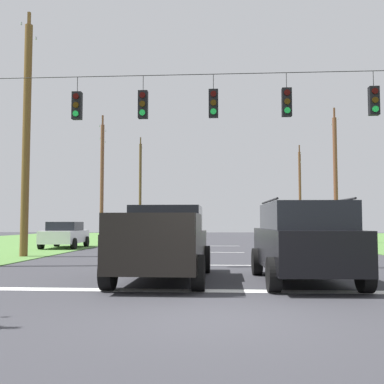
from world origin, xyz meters
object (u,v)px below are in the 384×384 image
object	(u,v)px
utility_pole_far_right	(336,178)
utility_pole_distant_right	(102,179)
utility_pole_distant_left	(140,188)
suv_black	(303,240)
overhead_signal_span	(224,147)
utility_pole_near_left	(300,191)
utility_pole_far_left	(26,136)
pickup_truck	(164,243)
distant_car_crossing_white	(65,235)

from	to	relation	value
utility_pole_far_right	utility_pole_distant_right	distance (m)	17.12
utility_pole_distant_left	suv_black	bearing A→B (deg)	-73.86
overhead_signal_span	utility_pole_near_left	bearing A→B (deg)	76.18
utility_pole_near_left	utility_pole_far_left	size ratio (longest dim) A/B	0.88
pickup_truck	suv_black	size ratio (longest dim) A/B	1.11
suv_black	utility_pole_far_left	world-z (taller)	utility_pole_far_left
suv_black	utility_pole_near_left	xyz separation A→B (m)	(6.14, 36.49, 3.69)
pickup_truck	suv_black	distance (m)	3.55
pickup_truck	utility_pole_far_left	world-z (taller)	utility_pole_far_left
suv_black	utility_pole_far_right	xyz separation A→B (m)	(6.15, 21.63, 3.62)
overhead_signal_span	utility_pole_far_left	distance (m)	9.73
utility_pole_distant_right	utility_pole_distant_left	distance (m)	15.04
pickup_truck	utility_pole_far_right	distance (m)	23.65
pickup_truck	utility_pole_distant_right	distance (m)	23.26
utility_pole_near_left	overhead_signal_span	bearing A→B (deg)	-103.82
pickup_truck	suv_black	world-z (taller)	suv_black
distant_car_crossing_white	utility_pole_distant_right	world-z (taller)	utility_pole_distant_right
distant_car_crossing_white	utility_pole_far_left	distance (m)	7.97
utility_pole_far_right	utility_pole_far_left	xyz separation A→B (m)	(-16.75, -13.78, 0.60)
suv_black	utility_pole_far_right	bearing A→B (deg)	74.13
pickup_truck	distant_car_crossing_white	distance (m)	15.94
suv_black	utility_pole_distant_right	world-z (taller)	utility_pole_distant_right
suv_black	utility_pole_near_left	distance (m)	37.19
utility_pole_far_right	utility_pole_distant_left	bearing A→B (deg)	137.47
suv_black	utility_pole_distant_right	xyz separation A→B (m)	(-10.96, 22.08, 3.67)
overhead_signal_span	suv_black	distance (m)	5.05
utility_pole_near_left	utility_pole_far_right	bearing A→B (deg)	-89.99
overhead_signal_span	pickup_truck	size ratio (longest dim) A/B	3.14
suv_black	distant_car_crossing_white	distance (m)	18.17
utility_pole_distant_left	distant_car_crossing_white	bearing A→B (deg)	-90.80
utility_pole_far_left	utility_pole_distant_left	size ratio (longest dim) A/B	1.02
utility_pole_distant_right	utility_pole_distant_left	size ratio (longest dim) A/B	0.90
suv_black	distant_car_crossing_white	world-z (taller)	suv_black
utility_pole_distant_right	distant_car_crossing_white	bearing A→B (deg)	-90.72
utility_pole_near_left	pickup_truck	bearing A→B (deg)	-105.00
overhead_signal_span	utility_pole_far_right	xyz separation A→B (m)	(8.10, 18.03, 0.66)
utility_pole_near_left	utility_pole_far_left	distance (m)	33.19
overhead_signal_span	utility_pole_far_left	size ratio (longest dim) A/B	1.56
distant_car_crossing_white	utility_pole_near_left	world-z (taller)	utility_pole_near_left
utility_pole_far_left	distant_car_crossing_white	bearing A→B (deg)	93.93
distant_car_crossing_white	utility_pole_far_left	world-z (taller)	utility_pole_far_left
utility_pole_distant_right	utility_pole_near_left	bearing A→B (deg)	40.10
utility_pole_far_right	utility_pole_distant_left	xyz separation A→B (m)	(-16.89, 15.49, 0.48)
utility_pole_distant_left	overhead_signal_span	bearing A→B (deg)	-75.31
suv_black	utility_pole_distant_left	bearing A→B (deg)	106.14
suv_black	distant_car_crossing_white	size ratio (longest dim) A/B	1.11
utility_pole_far_right	utility_pole_distant_left	distance (m)	22.92
suv_black	utility_pole_distant_left	world-z (taller)	utility_pole_distant_left
overhead_signal_span	utility_pole_near_left	distance (m)	33.89
pickup_truck	utility_pole_far_right	xyz separation A→B (m)	(9.68, 21.26, 3.72)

